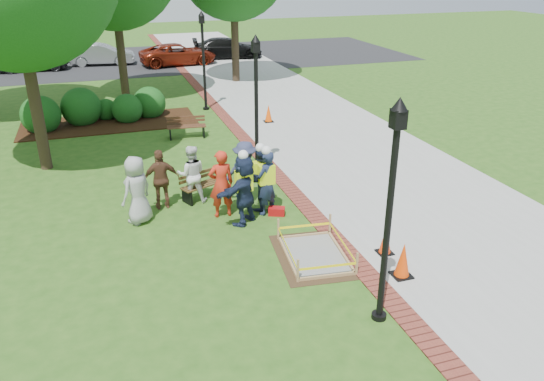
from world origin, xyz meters
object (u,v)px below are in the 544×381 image
object	(u,v)px
wet_concrete_pad	(315,247)
cone_front	(403,261)
bench_near	(205,190)
hivis_worker_a	(244,188)
lamp_near	(390,199)
hivis_worker_b	(266,181)
hivis_worker_c	(261,177)

from	to	relation	value
wet_concrete_pad	cone_front	size ratio (longest dim) A/B	3.06
bench_near	hivis_worker_a	size ratio (longest dim) A/B	0.73
lamp_near	hivis_worker_a	size ratio (longest dim) A/B	2.16
wet_concrete_pad	lamp_near	world-z (taller)	lamp_near
cone_front	bench_near	bearing A→B (deg)	120.58
bench_near	hivis_worker_a	xyz separation A→B (m)	(0.66, -1.84, 0.74)
bench_near	lamp_near	xyz separation A→B (m)	(2.01, -6.48, 2.24)
cone_front	hivis_worker_b	world-z (taller)	hivis_worker_b
bench_near	hivis_worker_c	distance (m)	1.90
bench_near	lamp_near	distance (m)	7.15
bench_near	hivis_worker_a	distance (m)	2.09
cone_front	hivis_worker_c	world-z (taller)	hivis_worker_c
hivis_worker_a	hivis_worker_c	distance (m)	0.90
lamp_near	hivis_worker_a	bearing A→B (deg)	106.19
wet_concrete_pad	hivis_worker_b	xyz separation A→B (m)	(-0.37, 2.49, 0.71)
hivis_worker_c	cone_front	bearing A→B (deg)	-65.72
bench_near	lamp_near	size ratio (longest dim) A/B	0.34
cone_front	hivis_worker_b	distance (m)	4.29
lamp_near	hivis_worker_c	distance (m)	5.54
wet_concrete_pad	hivis_worker_c	bearing A→B (deg)	98.95
hivis_worker_a	hivis_worker_b	distance (m)	0.78
bench_near	lamp_near	bearing A→B (deg)	-72.77
wet_concrete_pad	cone_front	distance (m)	1.99
cone_front	hivis_worker_a	world-z (taller)	hivis_worker_a
cone_front	hivis_worker_b	bearing A→B (deg)	115.06
hivis_worker_a	lamp_near	bearing A→B (deg)	-73.81
cone_front	lamp_near	size ratio (longest dim) A/B	0.19
lamp_near	hivis_worker_c	world-z (taller)	lamp_near
lamp_near	hivis_worker_c	xyz separation A→B (m)	(-0.72, 5.28, -1.55)
lamp_near	hivis_worker_b	world-z (taller)	lamp_near
wet_concrete_pad	bench_near	bearing A→B (deg)	113.47
bench_near	cone_front	bearing A→B (deg)	-59.42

